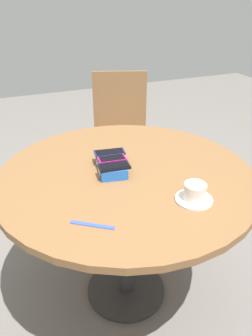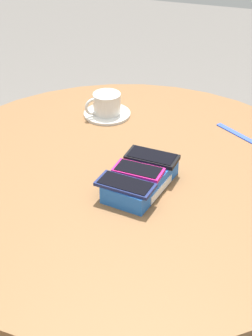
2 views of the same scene
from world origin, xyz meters
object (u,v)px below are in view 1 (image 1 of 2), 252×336
object	(u,v)px
saucer	(194,199)
coffee_cup	(195,191)
phone_box	(111,165)
phone_navy	(110,152)
chair_near_window	(120,137)
lanyard_strap	(92,225)
round_table	(126,191)
phone_black	(114,166)
phone_magenta	(112,159)

from	to	relation	value
saucer	coffee_cup	size ratio (longest dim) A/B	1.47
phone_box	coffee_cup	xyz separation A→B (m)	(0.34, 0.21, 0.02)
phone_navy	chair_near_window	world-z (taller)	chair_near_window
lanyard_strap	chair_near_window	bearing A→B (deg)	154.36
phone_navy	coffee_cup	xyz separation A→B (m)	(0.41, 0.19, -0.01)
round_table	phone_black	size ratio (longest dim) A/B	8.22
round_table	coffee_cup	bearing A→B (deg)	27.58
phone_magenta	coffee_cup	distance (m)	0.40
phone_black	saucer	distance (m)	0.36
phone_box	phone_navy	size ratio (longest dim) A/B	1.54
chair_near_window	lanyard_strap	bearing A→B (deg)	-25.64
chair_near_window	coffee_cup	bearing A→B (deg)	-8.52
saucer	phone_navy	bearing A→B (deg)	-155.60
chair_near_window	phone_magenta	bearing A→B (deg)	-23.75
phone_navy	phone_black	size ratio (longest dim) A/B	1.07
phone_box	saucer	world-z (taller)	phone_box
lanyard_strap	phone_magenta	bearing A→B (deg)	149.83
phone_box	coffee_cup	bearing A→B (deg)	31.14
round_table	chair_near_window	world-z (taller)	chair_near_window
phone_magenta	coffee_cup	xyz separation A→B (m)	(0.35, 0.20, -0.01)
phone_navy	round_table	bearing A→B (deg)	16.53
phone_black	chair_near_window	xyz separation A→B (m)	(-0.94, 0.40, -0.31)
phone_box	phone_navy	xyz separation A→B (m)	(-0.07, 0.02, 0.03)
phone_navy	saucer	distance (m)	0.46
phone_box	round_table	bearing A→B (deg)	48.57
coffee_cup	chair_near_window	world-z (taller)	chair_near_window
phone_box	coffee_cup	world-z (taller)	coffee_cup
coffee_cup	chair_near_window	bearing A→B (deg)	171.48
phone_black	coffee_cup	size ratio (longest dim) A/B	1.41
phone_box	phone_magenta	size ratio (longest dim) A/B	1.79
saucer	phone_box	bearing A→B (deg)	-149.21
round_table	phone_black	bearing A→B (deg)	-71.28
saucer	coffee_cup	distance (m)	0.04
phone_magenta	saucer	bearing A→B (deg)	29.93
phone_magenta	chair_near_window	world-z (taller)	chair_near_window
saucer	phone_black	bearing A→B (deg)	-142.18
phone_magenta	lanyard_strap	size ratio (longest dim) A/B	0.81
round_table	phone_magenta	size ratio (longest dim) A/B	8.94
lanyard_strap	phone_black	bearing A→B (deg)	146.16
coffee_cup	chair_near_window	size ratio (longest dim) A/B	0.10
phone_box	chair_near_window	world-z (taller)	chair_near_window
lanyard_strap	chair_near_window	world-z (taller)	chair_near_window
phone_navy	chair_near_window	bearing A→B (deg)	155.30
phone_box	saucer	xyz separation A→B (m)	(0.35, 0.21, -0.02)
phone_box	saucer	distance (m)	0.40
lanyard_strap	chair_near_window	size ratio (longest dim) A/B	0.17
round_table	lanyard_strap	world-z (taller)	lanyard_strap
round_table	phone_box	bearing A→B (deg)	-131.43
phone_black	phone_navy	bearing A→B (deg)	168.00
coffee_cup	chair_near_window	xyz separation A→B (m)	(-1.22, 0.18, -0.30)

